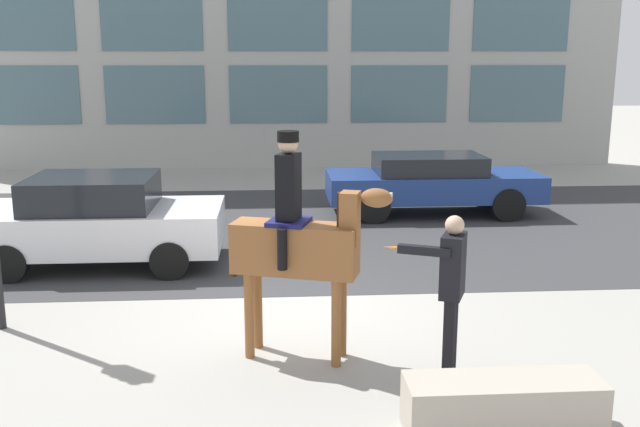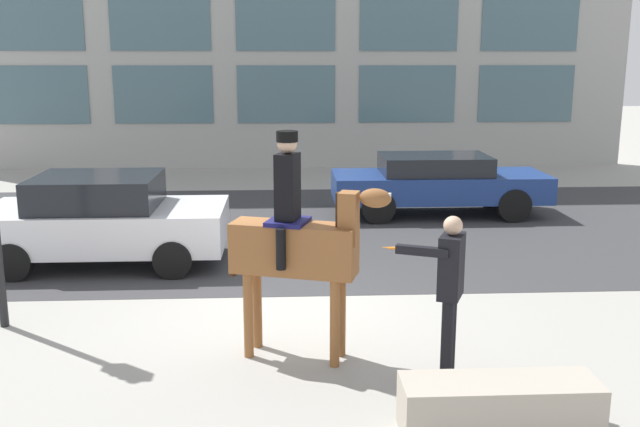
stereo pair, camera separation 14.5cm
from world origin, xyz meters
TOP-DOWN VIEW (x-y plane):
  - ground_plane at (0.00, 0.00)m, footprint 80.00×80.00m
  - road_surface at (0.00, 4.75)m, footprint 21.29×8.50m
  - mounted_horse_lead at (0.04, -1.60)m, footprint 1.83×0.85m
  - pedestrian_bystander at (1.62, -2.29)m, footprint 0.91×0.45m
  - street_car_near_lane at (-3.12, 2.38)m, footprint 3.98×1.99m
  - street_car_far_lane at (3.26, 5.84)m, footprint 4.63×1.78m
  - planter_ledge at (1.86, -3.41)m, footprint 1.82×0.56m

SIDE VIEW (x-z plane):
  - ground_plane at x=0.00m, z-range 0.00..0.00m
  - road_surface at x=0.00m, z-range 0.00..0.01m
  - planter_ledge at x=1.86m, z-range 0.00..0.51m
  - street_car_far_lane at x=3.26m, z-range 0.07..1.39m
  - street_car_near_lane at x=-3.12m, z-range 0.02..1.52m
  - pedestrian_bystander at x=1.62m, z-range 0.17..1.98m
  - mounted_horse_lead at x=0.04m, z-range 0.07..2.69m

